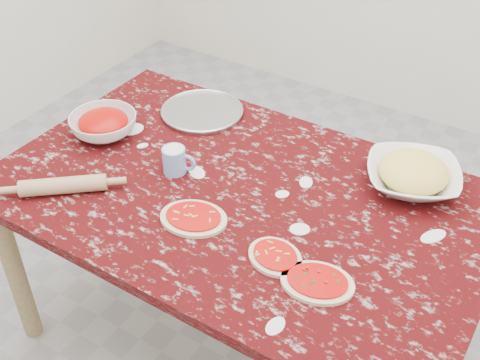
% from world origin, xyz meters
% --- Properties ---
extents(ground, '(4.00, 4.00, 0.00)m').
position_xyz_m(ground, '(0.00, 0.00, 0.00)').
color(ground, gray).
extents(worktable, '(1.60, 1.00, 0.75)m').
position_xyz_m(worktable, '(0.00, 0.00, 0.67)').
color(worktable, '#340507').
rests_on(worktable, ground).
extents(pizza_tray, '(0.38, 0.38, 0.01)m').
position_xyz_m(pizza_tray, '(-0.39, 0.33, 0.76)').
color(pizza_tray, '#B2B2B7').
rests_on(pizza_tray, worktable).
extents(sauce_bowl, '(0.28, 0.28, 0.08)m').
position_xyz_m(sauce_bowl, '(-0.60, 0.02, 0.79)').
color(sauce_bowl, white).
rests_on(sauce_bowl, worktable).
extents(cheese_bowl, '(0.39, 0.39, 0.07)m').
position_xyz_m(cheese_bowl, '(0.46, 0.33, 0.79)').
color(cheese_bowl, white).
rests_on(cheese_bowl, worktable).
extents(flour_mug, '(0.12, 0.08, 0.09)m').
position_xyz_m(flour_mug, '(-0.24, -0.02, 0.80)').
color(flour_mug, '#7F9DDF').
rests_on(flour_mug, worktable).
extents(pizza_left, '(0.25, 0.21, 0.02)m').
position_xyz_m(pizza_left, '(-0.05, -0.19, 0.76)').
color(pizza_left, beige).
rests_on(pizza_left, worktable).
extents(pizza_mid, '(0.20, 0.18, 0.02)m').
position_xyz_m(pizza_mid, '(0.25, -0.20, 0.76)').
color(pizza_mid, beige).
rests_on(pizza_mid, worktable).
extents(pizza_right, '(0.24, 0.20, 0.02)m').
position_xyz_m(pizza_right, '(0.39, -0.22, 0.76)').
color(pizza_right, beige).
rests_on(pizza_right, worktable).
extents(rolling_pin, '(0.25, 0.22, 0.06)m').
position_xyz_m(rolling_pin, '(-0.48, -0.31, 0.78)').
color(rolling_pin, tan).
rests_on(rolling_pin, worktable).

